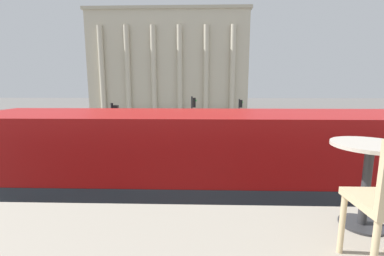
{
  "coord_description": "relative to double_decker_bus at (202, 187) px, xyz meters",
  "views": [
    {
      "loc": [
        0.32,
        -2.44,
        4.87
      ],
      "look_at": [
        -0.21,
        15.55,
        1.89
      ],
      "focal_mm": 24.0,
      "sensor_mm": 36.0,
      "label": 1
    }
  ],
  "objects": [
    {
      "name": "double_decker_bus",
      "position": [
        0.0,
        0.0,
        0.0
      ],
      "size": [
        10.84,
        2.62,
        4.23
      ],
      "rotation": [
        0.0,
        0.0,
        0.01
      ],
      "color": "black",
      "rests_on": "ground_plane"
    },
    {
      "name": "cafe_dining_table",
      "position": [
        1.34,
        -4.06,
        1.86
      ],
      "size": [
        0.6,
        0.6,
        0.73
      ],
      "color": "#2D2D30",
      "rests_on": "cafe_floor_slab"
    },
    {
      "name": "plaza_building_left",
      "position": [
        -5.65,
        43.49,
        6.57
      ],
      "size": [
        28.34,
        11.34,
        17.85
      ],
      "color": "beige",
      "rests_on": "ground_plane"
    },
    {
      "name": "traffic_light_near",
      "position": [
        -4.04,
        5.56,
        0.31
      ],
      "size": [
        0.42,
        0.24,
        4.08
      ],
      "color": "black",
      "rests_on": "ground_plane"
    },
    {
      "name": "traffic_light_mid",
      "position": [
        -0.56,
        12.69,
        0.31
      ],
      "size": [
        0.42,
        0.24,
        4.09
      ],
      "color": "black",
      "rests_on": "ground_plane"
    },
    {
      "name": "traffic_light_far",
      "position": [
        3.68,
        17.78,
        0.05
      ],
      "size": [
        0.42,
        0.24,
        3.66
      ],
      "color": "black",
      "rests_on": "ground_plane"
    },
    {
      "name": "pedestrian_yellow",
      "position": [
        -5.64,
        9.59,
        -1.36
      ],
      "size": [
        0.32,
        0.32,
        1.71
      ],
      "rotation": [
        0.0,
        0.0,
        1.88
      ],
      "color": "#282B33",
      "rests_on": "ground_plane"
    },
    {
      "name": "pedestrian_red",
      "position": [
        -8.13,
        10.68,
        -1.43
      ],
      "size": [
        0.32,
        0.32,
        1.6
      ],
      "rotation": [
        0.0,
        0.0,
        5.16
      ],
      "color": "#282B33",
      "rests_on": "ground_plane"
    }
  ]
}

